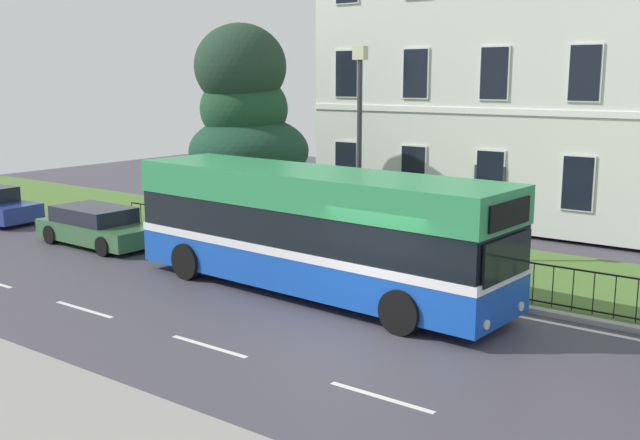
{
  "coord_description": "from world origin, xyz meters",
  "views": [
    {
      "loc": [
        8.09,
        -11.72,
        5.24
      ],
      "look_at": [
        -4.02,
        4.63,
        1.32
      ],
      "focal_mm": 41.8,
      "sensor_mm": 36.0,
      "label": 1
    }
  ],
  "objects": [
    {
      "name": "ground_plane",
      "position": [
        0.0,
        1.07,
        -0.02
      ],
      "size": [
        60.0,
        56.0,
        0.18
      ],
      "color": "#433F49"
    },
    {
      "name": "georgian_townhouse",
      "position": [
        -2.06,
        16.98,
        6.34
      ],
      "size": [
        14.93,
        11.02,
        12.4
      ],
      "color": "silver",
      "rests_on": "ground_plane"
    },
    {
      "name": "iron_verge_railing",
      "position": [
        -2.06,
        4.4,
        0.62
      ],
      "size": [
        19.45,
        0.04,
        0.97
      ],
      "color": "black",
      "rests_on": "ground_plane"
    },
    {
      "name": "evergreen_tree",
      "position": [
        -9.34,
        7.6,
        2.97
      ],
      "size": [
        4.43,
        4.43,
        7.13
      ],
      "color": "#423328",
      "rests_on": "ground_plane"
    },
    {
      "name": "single_decker_bus",
      "position": [
        -2.6,
        2.43,
        1.6
      ],
      "size": [
        10.35,
        3.05,
        3.03
      ],
      "rotation": [
        0.0,
        0.0,
        -0.06
      ],
      "color": "#154AB6",
      "rests_on": "ground_plane"
    },
    {
      "name": "parked_hatchback_00",
      "position": [
        -11.32,
        2.65,
        0.59
      ],
      "size": [
        4.34,
        2.01,
        1.2
      ],
      "rotation": [
        0.0,
        0.0,
        -0.03
      ],
      "color": "#346138",
      "rests_on": "ground_plane"
    },
    {
      "name": "street_lamp_post",
      "position": [
        -3.25,
        5.41,
        3.56
      ],
      "size": [
        0.36,
        0.24,
        5.93
      ],
      "color": "#333338",
      "rests_on": "ground_plane"
    },
    {
      "name": "litter_bin",
      "position": [
        -8.06,
        4.82,
        0.65
      ],
      "size": [
        0.46,
        0.46,
        1.05
      ],
      "color": "black",
      "rests_on": "ground_plane"
    }
  ]
}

